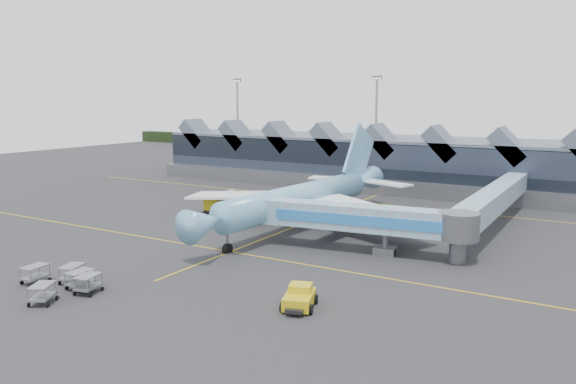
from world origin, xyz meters
The scene contains 10 objects.
ground centered at (0.00, 0.00, 0.00)m, with size 260.00×260.00×0.00m, color #242426.
taxi_stripes centered at (0.00, 10.00, 0.01)m, with size 120.00×60.00×0.01m.
tree_line_far centered at (0.00, 110.00, 2.00)m, with size 260.00×4.00×4.00m, color black.
terminal centered at (-5.07, 47.35, 4.88)m, with size 90.00×22.25×12.52m.
light_masts centered at (21.00, 62.80, 12.49)m, with size 132.40×42.56×22.45m.
main_airliner centered at (1.01, 7.20, 4.03)m, with size 37.05×42.70×13.71m.
jet_bridge centered at (14.35, -0.42, 3.75)m, with size 24.49×6.64×5.46m.
fuel_truck centered at (-14.70, 9.96, 1.63)m, with size 3.79×8.76×2.91m.
pushback_tug centered at (15.10, -18.87, 0.82)m, with size 3.52×4.51×1.82m.
baggage_carts centered at (-5.24, -25.93, 0.93)m, with size 8.43×7.69×1.66m.
Camera 1 is at (36.80, -57.24, 17.01)m, focal length 35.00 mm.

